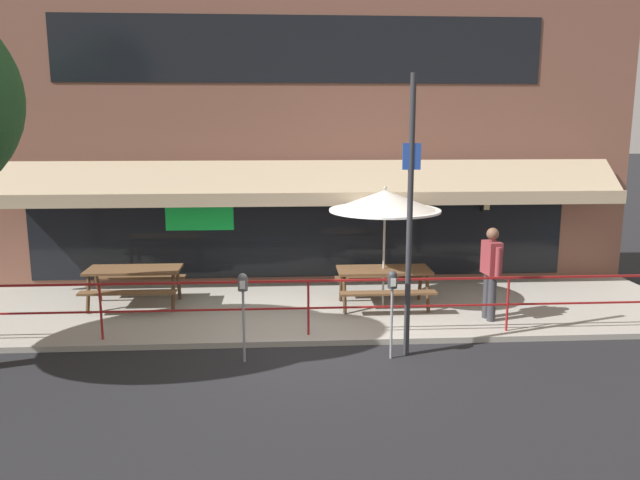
% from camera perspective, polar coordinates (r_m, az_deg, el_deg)
% --- Properties ---
extents(ground_plane, '(120.00, 120.00, 0.00)m').
position_cam_1_polar(ground_plane, '(10.52, -0.99, -9.72)').
color(ground_plane, black).
extents(patio_deck, '(15.00, 4.00, 0.10)m').
position_cam_1_polar(patio_deck, '(12.40, -1.42, -6.26)').
color(patio_deck, '#9E998E').
rests_on(patio_deck, ground).
extents(restaurant_building, '(15.00, 1.60, 7.42)m').
position_cam_1_polar(restaurant_building, '(14.07, -1.84, 10.79)').
color(restaurant_building, brown).
rests_on(restaurant_building, ground).
extents(patio_railing, '(13.84, 0.04, 0.97)m').
position_cam_1_polar(patio_railing, '(10.56, -1.08, -5.08)').
color(patio_railing, maroon).
rests_on(patio_railing, patio_deck).
extents(picnic_table_left, '(1.80, 1.42, 0.76)m').
position_cam_1_polar(picnic_table_left, '(12.73, -16.64, -3.20)').
color(picnic_table_left, brown).
rests_on(picnic_table_left, patio_deck).
extents(picnic_table_centre, '(1.80, 1.42, 0.76)m').
position_cam_1_polar(picnic_table_centre, '(12.24, 5.85, -3.36)').
color(picnic_table_centre, brown).
rests_on(picnic_table_centre, patio_deck).
extents(patio_umbrella_centre, '(2.14, 2.14, 2.38)m').
position_cam_1_polar(patio_umbrella_centre, '(12.00, 5.95, 3.53)').
color(patio_umbrella_centre, '#B7B2A8').
rests_on(patio_umbrella_centre, patio_deck).
extents(pedestrian_walking, '(0.29, 0.62, 1.71)m').
position_cam_1_polar(pedestrian_walking, '(11.74, 15.36, -2.54)').
color(pedestrian_walking, '#333338').
rests_on(pedestrian_walking, patio_deck).
extents(parking_meter_near, '(0.15, 0.16, 1.42)m').
position_cam_1_polar(parking_meter_near, '(9.61, -7.06, -4.62)').
color(parking_meter_near, gray).
rests_on(parking_meter_near, ground).
extents(parking_meter_far, '(0.15, 0.16, 1.42)m').
position_cam_1_polar(parking_meter_far, '(9.74, 6.63, -4.39)').
color(parking_meter_far, gray).
rests_on(parking_meter_far, ground).
extents(street_sign_pole, '(0.28, 0.09, 4.40)m').
position_cam_1_polar(street_sign_pole, '(9.70, 8.21, 2.20)').
color(street_sign_pole, '#2D2D33').
rests_on(street_sign_pole, ground).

